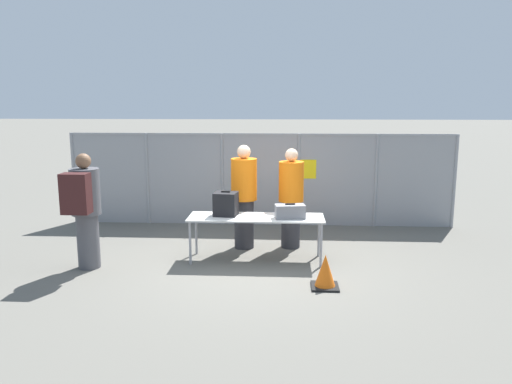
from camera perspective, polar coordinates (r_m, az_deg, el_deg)
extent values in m
plane|color=#605E56|center=(8.25, -0.43, -8.21)|extent=(120.00, 120.00, 0.00)
cylinder|color=gray|center=(11.49, -20.08, 1.52)|extent=(0.07, 0.07, 1.95)
cylinder|color=gray|center=(10.95, -12.29, 1.50)|extent=(0.07, 0.07, 1.95)
cylinder|color=gray|center=(10.63, -3.87, 1.46)|extent=(0.07, 0.07, 1.95)
cylinder|color=gray|center=(10.56, 4.86, 1.38)|extent=(0.07, 0.07, 1.95)
cylinder|color=gray|center=(10.72, 13.52, 1.27)|extent=(0.07, 0.07, 1.95)
cylinder|color=gray|center=(11.13, 21.73, 1.13)|extent=(0.07, 0.07, 1.95)
cube|color=gray|center=(10.56, 0.48, 1.42)|extent=(8.07, 0.01, 1.95)
cube|color=gray|center=(10.46, 0.49, 6.55)|extent=(8.07, 0.04, 0.04)
cube|color=yellow|center=(10.51, 5.26, 2.63)|extent=(0.60, 0.01, 0.40)
cube|color=silver|center=(8.23, 0.01, -2.92)|extent=(2.23, 0.69, 0.02)
cylinder|color=#99999E|center=(8.18, -7.54, -5.81)|extent=(0.04, 0.04, 0.72)
cylinder|color=#99999E|center=(8.06, 7.45, -6.05)|extent=(0.04, 0.04, 0.72)
cylinder|color=#99999E|center=(8.72, -6.85, -4.77)|extent=(0.04, 0.04, 0.72)
cylinder|color=#99999E|center=(8.61, 7.18, -4.98)|extent=(0.04, 0.04, 0.72)
cube|color=black|center=(8.30, -3.47, -1.36)|extent=(0.41, 0.38, 0.39)
cube|color=black|center=(8.26, -3.49, 0.04)|extent=(0.15, 0.04, 0.02)
cube|color=slate|center=(8.13, 3.91, -2.23)|extent=(0.51, 0.31, 0.22)
cube|color=black|center=(8.10, 3.93, -1.38)|extent=(0.16, 0.05, 0.02)
cylinder|color=#4C4C51|center=(8.39, -18.62, -5.33)|extent=(0.34, 0.34, 0.87)
cylinder|color=#4C4C51|center=(8.22, -18.94, 0.04)|extent=(0.45, 0.45, 0.73)
sphere|color=brown|center=(8.15, -19.14, 3.36)|extent=(0.24, 0.24, 0.24)
cube|color=#381919|center=(7.89, -19.91, -0.17)|extent=(0.41, 0.25, 0.61)
cylinder|color=#2D2D33|center=(9.01, -1.36, -3.64)|extent=(0.35, 0.35, 0.89)
cylinder|color=orange|center=(8.85, -1.39, 1.46)|extent=(0.46, 0.46, 0.74)
sphere|color=beige|center=(8.78, -1.40, 4.61)|extent=(0.24, 0.24, 0.24)
cylinder|color=#2D2D33|center=(9.06, 3.98, -3.69)|extent=(0.34, 0.34, 0.86)
cylinder|color=orange|center=(8.90, 4.05, 1.21)|extent=(0.45, 0.45, 0.71)
sphere|color=beige|center=(8.84, 4.09, 4.23)|extent=(0.23, 0.23, 0.23)
cube|color=#4C6B47|center=(12.15, 3.43, -0.14)|extent=(2.86, 1.57, 0.46)
sphere|color=black|center=(11.34, 0.91, -1.34)|extent=(0.63, 0.63, 0.63)
sphere|color=black|center=(13.01, 1.22, 0.20)|extent=(0.63, 0.63, 0.63)
cylinder|color=#59595B|center=(12.33, -5.57, -0.86)|extent=(1.00, 0.06, 0.06)
cube|color=black|center=(7.33, 7.87, -10.63)|extent=(0.39, 0.39, 0.03)
cone|color=orange|center=(7.25, 7.92, -8.95)|extent=(0.31, 0.31, 0.49)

